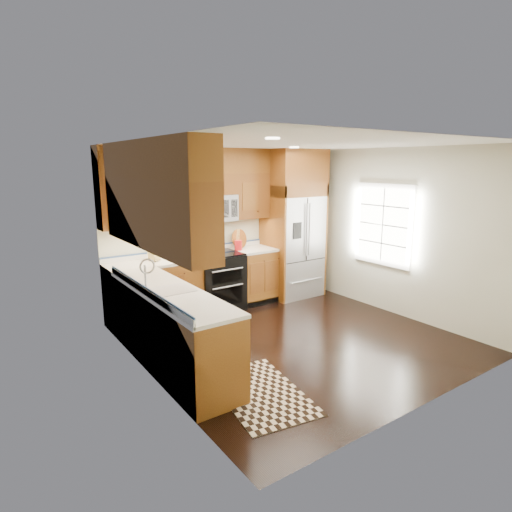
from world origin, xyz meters
TOP-DOWN VIEW (x-y plane):
  - ground at (0.00, 0.00)m, footprint 4.00×4.00m
  - wall_back at (0.00, 2.00)m, footprint 4.00×0.02m
  - wall_left at (-2.00, 0.00)m, footprint 0.02×4.00m
  - wall_right at (2.00, 0.00)m, footprint 0.02×4.00m
  - window at (1.98, 0.20)m, footprint 0.04×1.10m
  - base_cabinets at (-1.23, 0.90)m, footprint 2.85×3.00m
  - countertop at (-1.09, 1.01)m, footprint 2.86×3.01m
  - upper_cabinets at (-1.15, 1.09)m, footprint 2.85×3.00m
  - range at (-0.25, 1.67)m, footprint 0.76×0.67m
  - microwave at (-0.25, 1.80)m, footprint 0.76×0.40m
  - refrigerator at (1.30, 1.63)m, footprint 0.98×0.75m
  - sink_faucet at (-1.73, 0.23)m, footprint 0.54×0.44m
  - rug at (-1.20, -0.88)m, footprint 1.00×1.43m
  - knife_block at (-1.28, 1.75)m, footprint 0.15×0.17m
  - utensil_crock at (0.19, 1.71)m, footprint 0.16×0.16m
  - cutting_board at (0.30, 1.85)m, footprint 0.41×0.41m

SIDE VIEW (x-z plane):
  - ground at x=0.00m, z-range 0.00..0.00m
  - rug at x=-1.20m, z-range 0.00..0.01m
  - base_cabinets at x=-1.23m, z-range 0.00..0.90m
  - range at x=-0.25m, z-range 0.00..0.94m
  - countertop at x=-1.09m, z-range 0.90..0.94m
  - cutting_board at x=0.30m, z-range 0.94..0.96m
  - sink_faucet at x=-1.73m, z-range 0.81..1.18m
  - knife_block at x=-1.28m, z-range 0.91..1.21m
  - utensil_crock at x=0.19m, z-range 0.88..1.24m
  - wall_back at x=0.00m, z-range 0.00..2.60m
  - wall_left at x=-2.00m, z-range 0.00..2.60m
  - wall_right at x=2.00m, z-range 0.00..2.60m
  - refrigerator at x=1.30m, z-range 0.00..2.60m
  - window at x=1.98m, z-range 0.75..2.05m
  - microwave at x=-0.25m, z-range 1.45..1.87m
  - upper_cabinets at x=-1.15m, z-range 1.45..2.60m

